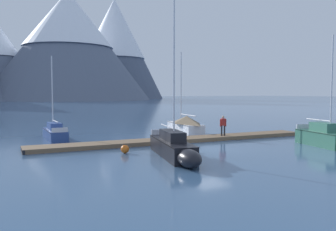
# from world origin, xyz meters

# --- Properties ---
(ground_plane) EXTENTS (700.00, 700.00, 0.00)m
(ground_plane) POSITION_xyz_m (0.00, 0.00, 0.00)
(ground_plane) COLOR #38567A
(mountain_east_summit) EXTENTS (92.91, 92.91, 62.00)m
(mountain_east_summit) POSITION_xyz_m (33.91, 184.80, 32.98)
(mountain_east_summit) COLOR slate
(mountain_east_summit) RESTS_ON ground
(mountain_rear_spur) EXTENTS (66.75, 66.75, 68.70)m
(mountain_rear_spur) POSITION_xyz_m (71.89, 211.80, 36.96)
(mountain_rear_spur) COLOR #4C566B
(mountain_rear_spur) RESTS_ON ground
(dock) EXTENTS (23.68, 3.52, 0.30)m
(dock) POSITION_xyz_m (0.00, 4.00, 0.15)
(dock) COLOR brown
(dock) RESTS_ON ground
(sailboat_nearest_berth) EXTENTS (1.60, 6.19, 7.10)m
(sailboat_nearest_berth) POSITION_xyz_m (-8.49, 10.88, 0.56)
(sailboat_nearest_berth) COLOR navy
(sailboat_nearest_berth) RESTS_ON ground
(sailboat_second_berth) EXTENTS (3.15, 7.78, 9.47)m
(sailboat_second_berth) POSITION_xyz_m (-3.94, -1.90, 0.65)
(sailboat_second_berth) COLOR black
(sailboat_second_berth) RESTS_ON ground
(sailboat_mid_dock_port) EXTENTS (2.77, 6.98, 8.01)m
(sailboat_mid_dock_port) POSITION_xyz_m (3.72, 9.39, 0.81)
(sailboat_mid_dock_port) COLOR white
(sailboat_mid_dock_port) RESTS_ON ground
(sailboat_mid_dock_starboard) EXTENTS (2.87, 6.04, 8.02)m
(sailboat_mid_dock_starboard) POSITION_xyz_m (7.90, -3.65, 0.69)
(sailboat_mid_dock_starboard) COLOR #336B56
(sailboat_mid_dock_starboard) RESTS_ON ground
(person_on_dock) EXTENTS (0.58, 0.30, 1.69)m
(person_on_dock) POSITION_xyz_m (3.97, 3.54, 1.26)
(person_on_dock) COLOR #232328
(person_on_dock) RESTS_ON dock
(mooring_buoy_channel_marker) EXTENTS (0.55, 0.55, 0.63)m
(mooring_buoy_channel_marker) POSITION_xyz_m (-5.93, 1.07, 0.28)
(mooring_buoy_channel_marker) COLOR orange
(mooring_buoy_channel_marker) RESTS_ON ground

